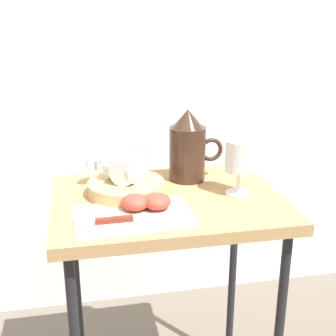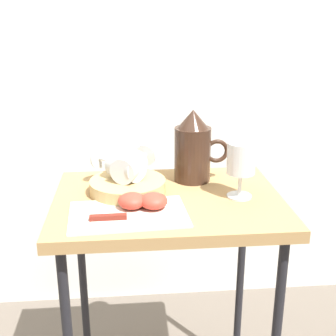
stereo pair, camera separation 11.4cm
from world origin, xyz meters
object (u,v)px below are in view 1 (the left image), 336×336
object	(u,v)px
basket_tray	(126,188)
knife	(129,219)
wine_glass_tipped_near	(128,168)
table	(168,225)
apple_half_right	(157,201)
pitcher	(188,152)
wine_glass_upright	(239,159)
apple_half_left	(135,202)
wine_glass_tipped_far	(123,167)

from	to	relation	value
basket_tray	knife	distance (m)	0.17
basket_tray	wine_glass_tipped_near	world-z (taller)	wine_glass_tipped_near
table	apple_half_right	bearing A→B (deg)	-119.81
basket_tray	wine_glass_tipped_near	size ratio (longest dim) A/B	1.20
table	apple_half_right	world-z (taller)	apple_half_right
basket_tray	knife	bearing A→B (deg)	-94.26
pitcher	wine_glass_upright	world-z (taller)	pitcher
basket_tray	wine_glass_upright	size ratio (longest dim) A/B	1.38
wine_glass_upright	pitcher	bearing A→B (deg)	127.13
table	pitcher	xyz separation A→B (m)	(0.08, 0.12, 0.16)
basket_tray	apple_half_left	bearing A→B (deg)	-84.98
basket_tray	apple_half_right	xyz separation A→B (m)	(0.06, -0.12, 0.01)
basket_tray	wine_glass_upright	world-z (taller)	wine_glass_upright
basket_tray	apple_half_right	distance (m)	0.13
table	wine_glass_upright	xyz separation A→B (m)	(0.18, -0.01, 0.17)
pitcher	wine_glass_tipped_near	world-z (taller)	pitcher
wine_glass_upright	knife	distance (m)	0.33
wine_glass_tipped_near	pitcher	bearing A→B (deg)	21.20
wine_glass_tipped_near	apple_half_left	world-z (taller)	wine_glass_tipped_near
apple_half_right	wine_glass_tipped_far	bearing A→B (deg)	118.19
pitcher	knife	xyz separation A→B (m)	(-0.20, -0.25, -0.07)
basket_tray	apple_half_left	distance (m)	0.11
pitcher	apple_half_left	distance (m)	0.26
wine_glass_upright	wine_glass_tipped_near	world-z (taller)	wine_glass_upright
wine_glass_tipped_far	apple_half_left	bearing A→B (deg)	-82.35
basket_tray	wine_glass_upright	distance (m)	0.30
wine_glass_upright	apple_half_left	xyz separation A→B (m)	(-0.28, -0.05, -0.07)
wine_glass_tipped_far	apple_half_right	distance (m)	0.15
basket_tray	wine_glass_upright	bearing A→B (deg)	-11.38
basket_tray	pitcher	xyz separation A→B (m)	(0.18, 0.08, 0.06)
apple_half_right	knife	size ratio (longest dim) A/B	0.31
wine_glass_upright	apple_half_left	world-z (taller)	wine_glass_upright
apple_half_left	apple_half_right	bearing A→B (deg)	-6.15
table	apple_half_right	size ratio (longest dim) A/B	10.74
knife	wine_glass_tipped_near	bearing A→B (deg)	83.45
pitcher	wine_glass_upright	size ratio (longest dim) A/B	1.39
knife	table	bearing A→B (deg)	47.50
wine_glass_tipped_near	table	bearing A→B (deg)	-29.27
pitcher	wine_glass_tipped_near	distance (m)	0.19
pitcher	wine_glass_tipped_near	size ratio (longest dim) A/B	1.21
apple_half_left	wine_glass_upright	bearing A→B (deg)	10.70
wine_glass_tipped_near	apple_half_right	bearing A→B (deg)	-66.77
wine_glass_upright	apple_half_right	size ratio (longest dim) A/B	2.14
pitcher	apple_half_left	bearing A→B (deg)	-132.85
pitcher	apple_half_left	size ratio (longest dim) A/B	2.98
wine_glass_tipped_near	wine_glass_tipped_far	size ratio (longest dim) A/B	1.08
apple_half_left	table	bearing A→B (deg)	35.44
basket_tray	wine_glass_tipped_far	xyz separation A→B (m)	(-0.01, 0.01, 0.05)
wine_glass_tipped_near	apple_half_right	distance (m)	0.14
wine_glass_tipped_near	apple_half_left	distance (m)	0.13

